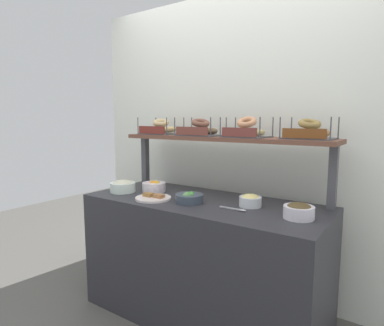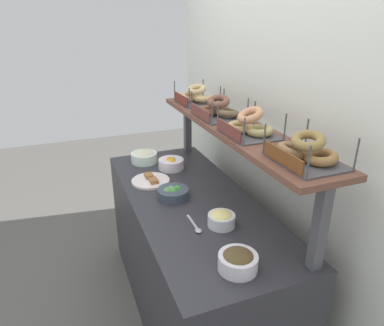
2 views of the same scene
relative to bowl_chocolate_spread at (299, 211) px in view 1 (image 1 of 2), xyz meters
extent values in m
plane|color=#595651|center=(-0.67, 0.04, -0.89)|extent=(8.00, 8.00, 0.00)
cube|color=white|center=(-0.67, 0.59, 0.31)|extent=(2.87, 0.06, 2.40)
cube|color=#2D2D33|center=(-0.67, 0.04, -0.47)|extent=(1.67, 0.70, 0.85)
cube|color=#4C4C51|center=(-1.44, 0.31, 0.16)|extent=(0.05, 0.05, 0.40)
cube|color=#4C4C51|center=(0.11, 0.31, 0.16)|extent=(0.05, 0.05, 0.40)
cube|color=brown|center=(-0.67, 0.31, 0.37)|extent=(1.63, 0.32, 0.03)
cylinder|color=white|center=(0.00, 0.00, -0.01)|extent=(0.17, 0.17, 0.07)
ellipsoid|color=brown|center=(0.00, 0.00, 0.02)|extent=(0.13, 0.13, 0.05)
cylinder|color=white|center=(-1.14, 0.07, -0.01)|extent=(0.18, 0.18, 0.07)
sphere|color=gold|center=(-1.11, 0.07, 0.01)|extent=(0.05, 0.05, 0.05)
sphere|color=#F9A529|center=(-1.16, 0.09, 0.01)|extent=(0.03, 0.03, 0.03)
sphere|color=orange|center=(-1.13, 0.07, 0.01)|extent=(0.05, 0.05, 0.05)
sphere|color=#F1AC44|center=(-1.13, 0.08, 0.01)|extent=(0.05, 0.05, 0.05)
sphere|color=orange|center=(-1.14, 0.06, 0.01)|extent=(0.05, 0.05, 0.05)
cylinder|color=white|center=(-0.33, 0.08, -0.01)|extent=(0.14, 0.14, 0.06)
ellipsoid|color=#F8E385|center=(-0.33, 0.08, 0.01)|extent=(0.11, 0.11, 0.04)
cylinder|color=#3C4653|center=(-0.72, -0.05, -0.02)|extent=(0.19, 0.19, 0.06)
sphere|color=#649959|center=(-0.72, -0.09, 0.00)|extent=(0.05, 0.05, 0.05)
sphere|color=#469638|center=(-0.72, -0.02, 0.00)|extent=(0.05, 0.05, 0.05)
sphere|color=#4C9840|center=(-0.70, -0.06, 0.00)|extent=(0.05, 0.05, 0.05)
sphere|color=#589C5C|center=(-0.72, -0.05, 0.00)|extent=(0.05, 0.05, 0.05)
sphere|color=#649C57|center=(-0.73, -0.06, 0.00)|extent=(0.05, 0.05, 0.05)
cylinder|color=white|center=(-1.32, -0.08, -0.01)|extent=(0.19, 0.19, 0.07)
ellipsoid|color=beige|center=(-1.32, -0.08, 0.02)|extent=(0.15, 0.15, 0.05)
cylinder|color=white|center=(-0.97, -0.13, -0.04)|extent=(0.25, 0.25, 0.01)
cube|color=olive|center=(-1.02, -0.13, -0.02)|extent=(0.07, 0.05, 0.02)
cube|color=#9F693B|center=(-0.93, -0.12, -0.02)|extent=(0.07, 0.05, 0.02)
cube|color=#B7B7BC|center=(-0.41, -0.05, -0.04)|extent=(0.14, 0.01, 0.01)
ellipsoid|color=#B7B7BC|center=(-0.32, -0.05, -0.04)|extent=(0.04, 0.03, 0.01)
cube|color=#4C4C51|center=(-1.26, 0.31, 0.39)|extent=(0.32, 0.24, 0.01)
cylinder|color=#4C4C51|center=(-1.41, 0.20, 0.46)|extent=(0.01, 0.01, 0.14)
cylinder|color=#4C4C51|center=(-1.11, 0.20, 0.46)|extent=(0.01, 0.01, 0.14)
cylinder|color=#4C4C51|center=(-1.41, 0.43, 0.46)|extent=(0.01, 0.01, 0.14)
cylinder|color=#4C4C51|center=(-1.11, 0.43, 0.46)|extent=(0.01, 0.01, 0.14)
cube|color=maroon|center=(-1.26, 0.19, 0.43)|extent=(0.27, 0.01, 0.06)
torus|color=tan|center=(-1.32, 0.28, 0.42)|extent=(0.16, 0.16, 0.06)
torus|color=#D9B772|center=(-1.21, 0.35, 0.42)|extent=(0.17, 0.17, 0.06)
torus|color=tan|center=(-1.26, 0.31, 0.48)|extent=(0.20, 0.20, 0.07)
cube|color=#4C4C51|center=(-0.85, 0.30, 0.39)|extent=(0.33, 0.24, 0.01)
cylinder|color=#4C4C51|center=(-1.01, 0.18, 0.46)|extent=(0.01, 0.01, 0.14)
cylinder|color=#4C4C51|center=(-0.69, 0.18, 0.46)|extent=(0.01, 0.01, 0.14)
cylinder|color=#4C4C51|center=(-1.01, 0.41, 0.46)|extent=(0.01, 0.01, 0.14)
cylinder|color=#4C4C51|center=(-0.69, 0.41, 0.46)|extent=(0.01, 0.01, 0.14)
cube|color=brown|center=(-0.85, 0.18, 0.43)|extent=(0.28, 0.01, 0.06)
torus|color=brown|center=(-0.91, 0.27, 0.42)|extent=(0.18, 0.18, 0.05)
torus|color=brown|center=(-0.80, 0.33, 0.42)|extent=(0.18, 0.18, 0.06)
torus|color=brown|center=(-0.85, 0.30, 0.48)|extent=(0.20, 0.20, 0.08)
cube|color=#4C4C51|center=(-0.47, 0.29, 0.39)|extent=(0.30, 0.24, 0.01)
cylinder|color=#4C4C51|center=(-0.61, 0.18, 0.46)|extent=(0.01, 0.01, 0.14)
cylinder|color=#4C4C51|center=(-0.32, 0.18, 0.46)|extent=(0.01, 0.01, 0.14)
cylinder|color=#4C4C51|center=(-0.61, 0.41, 0.46)|extent=(0.01, 0.01, 0.14)
cylinder|color=#4C4C51|center=(-0.32, 0.41, 0.46)|extent=(0.01, 0.01, 0.14)
cube|color=brown|center=(-0.47, 0.17, 0.43)|extent=(0.26, 0.01, 0.06)
torus|color=tan|center=(-0.52, 0.26, 0.42)|extent=(0.19, 0.19, 0.05)
torus|color=tan|center=(-0.42, 0.33, 0.42)|extent=(0.20, 0.20, 0.05)
torus|color=tan|center=(-0.47, 0.29, 0.49)|extent=(0.14, 0.15, 0.09)
cube|color=#4C4C51|center=(-0.05, 0.33, 0.39)|extent=(0.31, 0.24, 0.01)
cylinder|color=#4C4C51|center=(-0.20, 0.21, 0.46)|extent=(0.01, 0.01, 0.14)
cylinder|color=#4C4C51|center=(0.10, 0.21, 0.46)|extent=(0.01, 0.01, 0.14)
cylinder|color=#4C4C51|center=(-0.20, 0.44, 0.46)|extent=(0.01, 0.01, 0.14)
cylinder|color=#4C4C51|center=(0.10, 0.44, 0.46)|extent=(0.01, 0.01, 0.14)
cube|color=brown|center=(-0.05, 0.21, 0.43)|extent=(0.27, 0.01, 0.06)
torus|color=#956E4B|center=(-0.11, 0.30, 0.43)|extent=(0.19, 0.19, 0.06)
torus|color=#9F7142|center=(0.00, 0.37, 0.42)|extent=(0.18, 0.18, 0.05)
torus|color=olive|center=(-0.05, 0.33, 0.48)|extent=(0.20, 0.20, 0.07)
camera|label=1|loc=(0.52, -1.82, 0.51)|focal=30.65mm
camera|label=2|loc=(1.05, -0.62, 0.95)|focal=32.48mm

